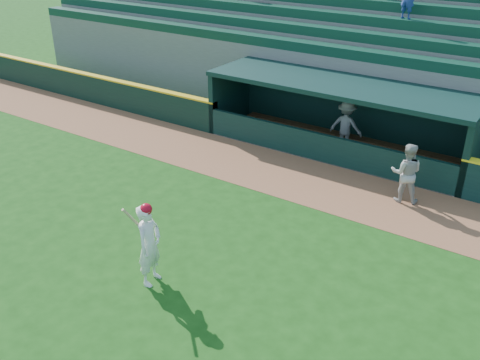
{
  "coord_description": "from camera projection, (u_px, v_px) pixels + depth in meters",
  "views": [
    {
      "loc": [
        7.11,
        -8.85,
        7.64
      ],
      "look_at": [
        0.0,
        1.6,
        1.3
      ],
      "focal_mm": 40.0,
      "sensor_mm": 36.0,
      "label": 1
    }
  ],
  "objects": [
    {
      "name": "dugout",
      "position": [
        342.0,
        111.0,
        18.85
      ],
      "size": [
        9.4,
        2.8,
        2.46
      ],
      "color": "slate",
      "rests_on": "ground"
    },
    {
      "name": "dugout_player_front",
      "position": [
        406.0,
        173.0,
        15.42
      ],
      "size": [
        1.05,
        0.92,
        1.81
      ],
      "primitive_type": "imported",
      "rotation": [
        0.0,
        0.0,
        3.45
      ],
      "color": "#A9A8A3",
      "rests_on": "ground"
    },
    {
      "name": "field_wall_left",
      "position": [
        79.0,
        85.0,
        24.27
      ],
      "size": [
        15.5,
        0.3,
        1.2
      ],
      "primitive_type": "cube",
      "color": "black",
      "rests_on": "ground"
    },
    {
      "name": "ground",
      "position": [
        205.0,
        249.0,
        13.54
      ],
      "size": [
        120.0,
        120.0,
        0.0
      ],
      "primitive_type": "plane",
      "color": "#164310",
      "rests_on": "ground"
    },
    {
      "name": "dugout_player_inside",
      "position": [
        346.0,
        126.0,
        18.85
      ],
      "size": [
        1.22,
        0.76,
        1.81
      ],
      "primitive_type": "imported",
      "rotation": [
        0.0,
        0.0,
        3.21
      ],
      "color": "gray",
      "rests_on": "ground"
    },
    {
      "name": "stands",
      "position": [
        391.0,
        56.0,
        21.77
      ],
      "size": [
        34.5,
        6.25,
        7.59
      ],
      "color": "slate",
      "rests_on": "ground"
    },
    {
      "name": "wall_stripe_left",
      "position": [
        77.0,
        72.0,
        23.99
      ],
      "size": [
        15.5,
        0.32,
        0.06
      ],
      "primitive_type": "cube",
      "color": "gold",
      "rests_on": "field_wall_left"
    },
    {
      "name": "warning_track",
      "position": [
        298.0,
        178.0,
        17.16
      ],
      "size": [
        40.0,
        3.0,
        0.01
      ],
      "primitive_type": "cube",
      "color": "brown",
      "rests_on": "ground"
    },
    {
      "name": "batter_at_plate",
      "position": [
        149.0,
        244.0,
        11.92
      ],
      "size": [
        0.6,
        0.87,
        2.06
      ],
      "color": "white",
      "rests_on": "ground"
    }
  ]
}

